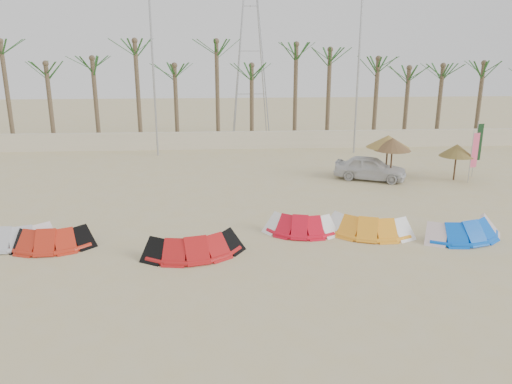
{
  "coord_description": "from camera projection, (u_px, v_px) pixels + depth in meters",
  "views": [
    {
      "loc": [
        -1.37,
        -14.8,
        7.43
      ],
      "look_at": [
        0.0,
        6.0,
        1.3
      ],
      "focal_mm": 35.0,
      "sensor_mm": 36.0,
      "label": 1
    }
  ],
  "objects": [
    {
      "name": "lamp_b",
      "position": [
        154.0,
        71.0,
        33.49
      ],
      "size": [
        1.25,
        0.14,
        11.0
      ],
      "color": "#A5A8AD",
      "rests_on": "ground"
    },
    {
      "name": "parasol_right",
      "position": [
        457.0,
        150.0,
        28.21
      ],
      "size": [
        1.93,
        1.93,
        2.09
      ],
      "color": "#4C331E",
      "rests_on": "ground"
    },
    {
      "name": "car",
      "position": [
        370.0,
        168.0,
        28.62
      ],
      "size": [
        4.34,
        3.13,
        1.37
      ],
      "primitive_type": "imported",
      "rotation": [
        0.0,
        0.0,
        1.15
      ],
      "color": "silver",
      "rests_on": "ground"
    },
    {
      "name": "kite_orange",
      "position": [
        366.0,
        223.0,
        20.52
      ],
      "size": [
        3.81,
        2.47,
        0.9
      ],
      "color": "orange",
      "rests_on": "ground"
    },
    {
      "name": "kite_red_right",
      "position": [
        299.0,
        222.0,
        20.63
      ],
      "size": [
        3.2,
        2.07,
        0.9
      ],
      "color": "red",
      "rests_on": "ground"
    },
    {
      "name": "kite_red_mid",
      "position": [
        194.0,
        242.0,
        18.54
      ],
      "size": [
        3.88,
        2.26,
        0.9
      ],
      "color": "#B11415",
      "rests_on": "ground"
    },
    {
      "name": "pylon",
      "position": [
        251.0,
        135.0,
        43.21
      ],
      "size": [
        3.0,
        3.0,
        14.0
      ],
      "primitive_type": null,
      "color": "#A5A8AD",
      "rests_on": "ground"
    },
    {
      "name": "ground",
      "position": [
        268.0,
        281.0,
        16.35
      ],
      "size": [
        120.0,
        120.0,
        0.0
      ],
      "primitive_type": "plane",
      "color": "#BBAF87",
      "rests_on": "ground"
    },
    {
      "name": "kite_blue",
      "position": [
        461.0,
        226.0,
        20.11
      ],
      "size": [
        3.77,
        2.35,
        0.9
      ],
      "color": "blue",
      "rests_on": "ground"
    },
    {
      "name": "boundary_wall",
      "position": [
        242.0,
        140.0,
        37.22
      ],
      "size": [
        60.0,
        0.3,
        1.3
      ],
      "primitive_type": "cube",
      "color": "beige",
      "rests_on": "ground"
    },
    {
      "name": "kite_red_left",
      "position": [
        51.0,
        235.0,
        19.17
      ],
      "size": [
        3.32,
        1.65,
        0.9
      ],
      "color": "red",
      "rests_on": "ground"
    },
    {
      "name": "palm_line",
      "position": [
        249.0,
        59.0,
        37.07
      ],
      "size": [
        52.0,
        4.0,
        7.7
      ],
      "color": "brown",
      "rests_on": "ground"
    },
    {
      "name": "flag_pink",
      "position": [
        474.0,
        152.0,
        27.64
      ],
      "size": [
        0.45,
        0.11,
        2.97
      ],
      "color": "#A5A8AD",
      "rests_on": "ground"
    },
    {
      "name": "kite_grey",
      "position": [
        9.0,
        232.0,
        19.52
      ],
      "size": [
        3.72,
        1.58,
        0.9
      ],
      "color": "#ADB0B7",
      "rests_on": "ground"
    },
    {
      "name": "lamp_c",
      "position": [
        359.0,
        71.0,
        34.37
      ],
      "size": [
        1.25,
        0.14,
        11.0
      ],
      "color": "#A5A8AD",
      "rests_on": "ground"
    },
    {
      "name": "flag_green",
      "position": [
        479.0,
        144.0,
        28.9
      ],
      "size": [
        0.45,
        0.12,
        3.3
      ],
      "color": "#A5A8AD",
      "rests_on": "ground"
    },
    {
      "name": "parasol_left",
      "position": [
        393.0,
        144.0,
        27.67
      ],
      "size": [
        2.07,
        2.07,
        2.53
      ],
      "color": "#4C331E",
      "rests_on": "ground"
    },
    {
      "name": "parasol_mid",
      "position": [
        388.0,
        141.0,
        28.22
      ],
      "size": [
        2.44,
        2.44,
        2.57
      ],
      "color": "#4C331E",
      "rests_on": "ground"
    }
  ]
}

